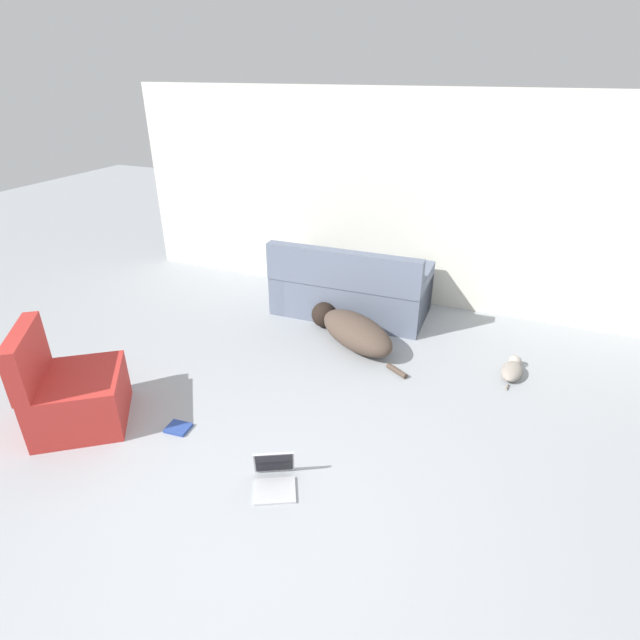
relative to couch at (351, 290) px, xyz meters
name	(u,v)px	position (x,y,z in m)	size (l,w,h in m)	color
ground_plane	(230,563)	(0.47, -3.40, -0.29)	(20.00, 20.00, 0.00)	#999EA3
wall_back	(410,202)	(0.47, 0.64, 0.92)	(7.15, 0.06, 2.40)	silver
couch	(351,290)	(0.00, 0.00, 0.00)	(1.74, 0.90, 0.86)	slate
dog	(352,330)	(0.27, -0.69, -0.12)	(1.31, 0.93, 0.34)	#4C3D33
cat	(512,369)	(1.85, -0.67, -0.23)	(0.21, 0.52, 0.12)	gray
laptop_open	(274,474)	(0.42, -2.73, -0.21)	(0.39, 0.41, 0.24)	#B7B7BC
book_blue	(178,428)	(-0.56, -2.53, -0.27)	(0.19, 0.17, 0.02)	#28428E
side_chair	(72,393)	(-1.36, -2.76, 0.00)	(0.95, 0.95, 0.87)	#B72D28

